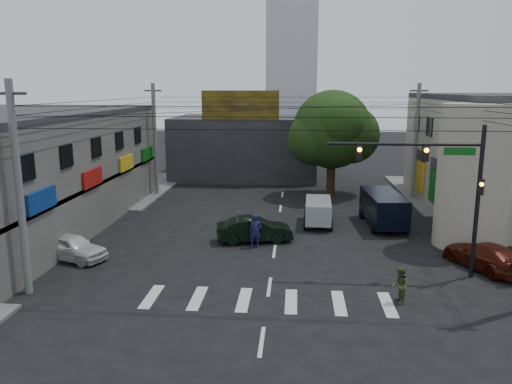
# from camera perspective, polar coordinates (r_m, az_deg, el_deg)

# --- Properties ---
(ground) EXTENTS (160.00, 160.00, 0.00)m
(ground) POSITION_cam_1_polar(r_m,az_deg,el_deg) (25.75, 1.91, -8.22)
(ground) COLOR black
(ground) RESTS_ON ground
(sidewalk_far_left) EXTENTS (16.00, 16.00, 0.15)m
(sidewalk_far_left) POSITION_cam_1_polar(r_m,az_deg,el_deg) (47.12, -19.37, 0.44)
(sidewalk_far_left) COLOR #514F4C
(sidewalk_far_left) RESTS_ON ground
(sidewalk_far_right) EXTENTS (16.00, 16.00, 0.15)m
(sidewalk_far_right) POSITION_cam_1_polar(r_m,az_deg,el_deg) (46.26, 25.97, -0.29)
(sidewalk_far_right) COLOR #514F4C
(sidewalk_far_right) RESTS_ON ground
(corner_column) EXTENTS (4.00, 4.00, 8.00)m
(corner_column) POSITION_cam_1_polar(r_m,az_deg,el_deg) (30.24, 23.68, 1.64)
(corner_column) COLOR gray
(corner_column) RESTS_ON ground
(building_far) EXTENTS (14.00, 10.00, 6.00)m
(building_far) POSITION_cam_1_polar(r_m,az_deg,el_deg) (50.76, -1.16, 5.23)
(building_far) COLOR #232326
(building_far) RESTS_ON ground
(billboard) EXTENTS (7.00, 0.30, 2.60)m
(billboard) POSITION_cam_1_polar(r_m,az_deg,el_deg) (45.58, -1.82, 9.90)
(billboard) COLOR olive
(billboard) RESTS_ON building_far
(tower_distant) EXTENTS (9.00, 9.00, 44.00)m
(tower_distant) POSITION_cam_1_polar(r_m,az_deg,el_deg) (95.09, 4.19, 19.76)
(tower_distant) COLOR silver
(tower_distant) RESTS_ON ground
(street_tree) EXTENTS (6.40, 6.40, 8.70)m
(street_tree) POSITION_cam_1_polar(r_m,az_deg,el_deg) (41.40, 8.70, 7.05)
(street_tree) COLOR black
(street_tree) RESTS_ON ground
(traffic_gantry) EXTENTS (7.10, 0.35, 7.20)m
(traffic_gantry) POSITION_cam_1_polar(r_m,az_deg,el_deg) (24.44, 20.53, 1.66)
(traffic_gantry) COLOR black
(traffic_gantry) RESTS_ON ground
(utility_pole_near_left) EXTENTS (0.32, 0.32, 9.20)m
(utility_pole_near_left) POSITION_cam_1_polar(r_m,az_deg,el_deg) (23.23, -25.45, 0.19)
(utility_pole_near_left) COLOR #59595B
(utility_pole_near_left) RESTS_ON ground
(utility_pole_far_left) EXTENTS (0.32, 0.32, 9.20)m
(utility_pole_far_left) POSITION_cam_1_polar(r_m,az_deg,el_deg) (42.03, -11.47, 5.82)
(utility_pole_far_left) COLOR #59595B
(utility_pole_far_left) RESTS_ON ground
(utility_pole_far_right) EXTENTS (0.32, 0.32, 9.20)m
(utility_pole_far_right) POSITION_cam_1_polar(r_m,az_deg,el_deg) (41.47, 17.79, 5.41)
(utility_pole_far_right) COLOR #59595B
(utility_pole_far_right) RESTS_ON ground
(dark_sedan) EXTENTS (3.34, 5.02, 1.45)m
(dark_sedan) POSITION_cam_1_polar(r_m,az_deg,el_deg) (29.15, -0.17, -4.31)
(dark_sedan) COLOR black
(dark_sedan) RESTS_ON ground
(white_compact) EXTENTS (4.17, 5.00, 1.35)m
(white_compact) POSITION_cam_1_polar(r_m,az_deg,el_deg) (27.88, -20.32, -5.93)
(white_compact) COLOR silver
(white_compact) RESTS_ON ground
(maroon_sedan) EXTENTS (5.32, 6.00, 1.33)m
(maroon_sedan) POSITION_cam_1_polar(r_m,az_deg,el_deg) (27.36, 24.65, -6.64)
(maroon_sedan) COLOR #3F1109
(maroon_sedan) RESTS_ON ground
(silver_minivan) EXTENTS (3.95, 1.86, 1.65)m
(silver_minivan) POSITION_cam_1_polar(r_m,az_deg,el_deg) (32.87, 7.12, -2.36)
(silver_minivan) COLOR #B0B3B9
(silver_minivan) RESTS_ON ground
(navy_van) EXTENTS (5.67, 2.81, 2.15)m
(navy_van) POSITION_cam_1_polar(r_m,az_deg,el_deg) (33.38, 14.33, -1.97)
(navy_van) COLOR black
(navy_van) RESTS_ON ground
(traffic_officer) EXTENTS (0.92, 0.80, 1.89)m
(traffic_officer) POSITION_cam_1_polar(r_m,az_deg,el_deg) (28.02, -0.07, -4.51)
(traffic_officer) COLOR #141748
(traffic_officer) RESTS_ON ground
(pedestrian_olive) EXTENTS (0.96, 0.86, 1.55)m
(pedestrian_olive) POSITION_cam_1_polar(r_m,az_deg,el_deg) (21.87, 16.13, -10.26)
(pedestrian_olive) COLOR #3A441F
(pedestrian_olive) RESTS_ON ground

